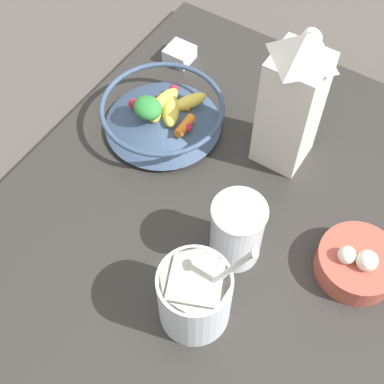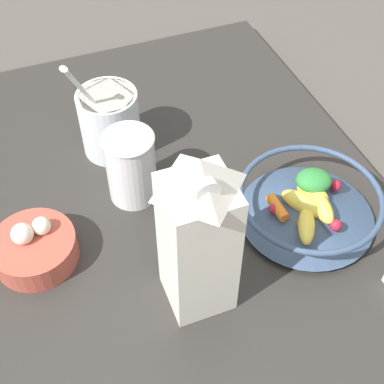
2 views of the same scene
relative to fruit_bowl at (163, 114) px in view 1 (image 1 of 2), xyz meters
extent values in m
plane|color=#4C4742|center=(-0.30, 0.13, -0.07)|extent=(6.00, 6.00, 0.00)
cube|color=#2D2B28|center=(-0.30, 0.13, -0.06)|extent=(0.96, 0.96, 0.03)
cylinder|color=#384C6B|center=(0.00, 0.00, -0.03)|extent=(0.12, 0.12, 0.01)
cone|color=#384C6B|center=(0.00, 0.00, 0.00)|extent=(0.23, 0.23, 0.05)
torus|color=#384C6B|center=(0.00, 0.00, 0.02)|extent=(0.24, 0.24, 0.01)
ellipsoid|color=#EFD64C|center=(-0.03, -0.04, 0.01)|extent=(0.06, 0.08, 0.03)
ellipsoid|color=#EFD64C|center=(0.01, 0.01, 0.01)|extent=(0.05, 0.06, 0.03)
ellipsoid|color=#EFD64C|center=(-0.02, -0.01, 0.01)|extent=(0.07, 0.08, 0.03)
ellipsoid|color=#EFD64C|center=(0.01, -0.02, 0.01)|extent=(0.04, 0.08, 0.03)
cylinder|color=orange|center=(-0.05, 0.01, 0.01)|extent=(0.02, 0.05, 0.02)
cylinder|color=orange|center=(-0.01, -0.02, 0.01)|extent=(0.05, 0.04, 0.02)
sphere|color=red|center=(0.00, -0.01, 0.01)|extent=(0.02, 0.02, 0.02)
sphere|color=red|center=(0.01, 0.01, 0.01)|extent=(0.02, 0.02, 0.02)
sphere|color=red|center=(0.01, -0.06, 0.01)|extent=(0.02, 0.02, 0.02)
sphere|color=red|center=(-0.06, 0.01, 0.01)|extent=(0.02, 0.02, 0.02)
sphere|color=red|center=(-0.02, -0.04, 0.01)|extent=(0.02, 0.02, 0.02)
sphere|color=red|center=(0.06, 0.01, 0.01)|extent=(0.02, 0.02, 0.02)
ellipsoid|color=#2D7F38|center=(0.02, 0.02, 0.03)|extent=(0.07, 0.07, 0.03)
cube|color=silver|center=(-0.22, -0.07, 0.08)|extent=(0.09, 0.09, 0.24)
pyramid|color=silver|center=(-0.22, -0.07, 0.22)|extent=(0.09, 0.09, 0.05)
cylinder|color=white|center=(-0.22, -0.09, 0.22)|extent=(0.03, 0.01, 0.03)
cylinder|color=silver|center=(-0.26, 0.29, 0.02)|extent=(0.11, 0.11, 0.12)
cylinder|color=white|center=(-0.26, 0.29, 0.07)|extent=(0.10, 0.10, 0.02)
cylinder|color=silver|center=(-0.29, 0.27, 0.10)|extent=(0.08, 0.05, 0.15)
ellipsoid|color=silver|center=(-0.32, 0.25, 0.18)|extent=(0.02, 0.02, 0.01)
cylinder|color=white|center=(-0.25, 0.16, 0.03)|extent=(0.08, 0.08, 0.13)
torus|color=white|center=(-0.25, 0.16, 0.09)|extent=(0.09, 0.09, 0.01)
cube|color=silver|center=(0.08, -0.18, -0.02)|extent=(0.05, 0.05, 0.03)
cube|color=brown|center=(0.08, -0.18, -0.03)|extent=(0.05, 0.05, 0.02)
cylinder|color=#B24C3D|center=(-0.44, 0.08, -0.02)|extent=(0.13, 0.13, 0.04)
sphere|color=silver|center=(-0.42, 0.10, 0.02)|extent=(0.03, 0.03, 0.03)
sphere|color=silver|center=(-0.45, 0.09, 0.02)|extent=(0.03, 0.03, 0.03)
camera|label=1|loc=(-0.42, 0.55, 0.77)|focal=50.00mm
camera|label=2|loc=(-0.38, -0.46, 0.66)|focal=50.00mm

